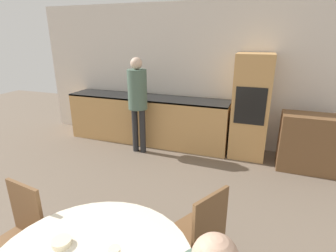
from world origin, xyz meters
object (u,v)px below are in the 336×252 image
chair_far_left (19,233)px  chair_far_right (200,233)px  sideboard (313,144)px  person_standing (138,95)px  oven_unit (251,107)px  bowl_near (61,242)px

chair_far_left → chair_far_right: 1.46m
sideboard → chair_far_right: chair_far_right is taller
sideboard → person_standing: size_ratio=0.58×
person_standing → chair_far_left: bearing=-84.2°
chair_far_right → person_standing: 2.87m
oven_unit → sideboard: size_ratio=1.80×
chair_far_left → person_standing: bearing=104.8°
sideboard → bowl_near: size_ratio=7.65×
chair_far_right → bowl_near: (-0.78, -0.66, 0.24)m
sideboard → chair_far_left: 3.96m
sideboard → chair_far_left: (-2.55, -3.04, 0.06)m
sideboard → person_standing: (-2.83, -0.26, 0.60)m
chair_far_right → oven_unit: bearing=-155.2°
person_standing → chair_far_right: bearing=-54.0°
chair_far_right → bowl_near: 1.05m
chair_far_right → person_standing: bearing=-115.0°
sideboard → chair_far_right: bearing=-114.9°
oven_unit → chair_far_right: bearing=-94.1°
chair_far_left → person_standing: 2.84m
oven_unit → chair_far_right: size_ratio=1.92×
sideboard → bowl_near: bearing=-121.4°
person_standing → bowl_near: bearing=-73.4°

